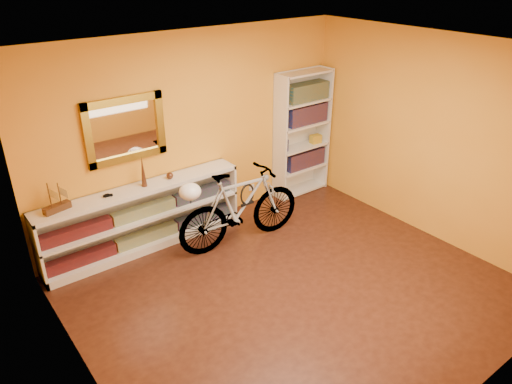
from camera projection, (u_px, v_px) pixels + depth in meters
floor at (294, 290)px, 5.41m from camera, size 4.50×4.00×0.01m
ceiling at (304, 52)px, 4.26m from camera, size 4.50×4.00×0.01m
back_wall at (195, 133)px, 6.26m from camera, size 4.50×0.01×2.60m
left_wall at (74, 264)px, 3.61m from camera, size 0.01×4.00×2.60m
right_wall at (432, 139)px, 6.06m from camera, size 0.01×4.00×2.60m
gilt_mirror at (125, 130)px, 5.61m from camera, size 0.98×0.06×0.78m
wall_socket at (252, 187)px, 7.20m from camera, size 0.09×0.02×0.09m
console_unit at (144, 218)px, 6.02m from camera, size 2.60×0.35×0.85m
cd_row_lower at (147, 236)px, 6.12m from camera, size 2.50×0.13×0.14m
cd_row_upper at (144, 211)px, 5.96m from camera, size 2.50×0.13×0.14m
model_ship at (55, 196)px, 5.22m from camera, size 0.32×0.18×0.36m
toy_car at (108, 196)px, 5.61m from camera, size 0.00×0.00×0.00m
bronze_ornament at (143, 171)px, 5.77m from camera, size 0.07×0.07×0.39m
decorative_orb at (170, 176)px, 6.03m from camera, size 0.09×0.09×0.09m
bookcase at (302, 134)px, 7.25m from camera, size 0.90×0.30×1.90m
book_row_a at (303, 158)px, 7.46m from camera, size 0.70×0.22×0.26m
book_row_b at (306, 114)px, 7.14m from camera, size 0.70×0.22×0.28m
book_row_c at (307, 92)px, 6.99m from camera, size 0.70×0.22×0.25m
travel_mug at (286, 145)px, 7.10m from camera, size 0.08×0.08×0.17m
red_tin at (292, 97)px, 6.90m from camera, size 0.17×0.17×0.16m
yellow_bag at (316, 139)px, 7.41m from camera, size 0.18×0.13×0.13m
bicycle at (240, 207)px, 6.08m from camera, size 0.63×1.79×1.03m
helmet at (190, 192)px, 5.60m from camera, size 0.27×0.25×0.20m
u_lock at (247, 194)px, 6.06m from camera, size 0.21×0.02×0.21m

